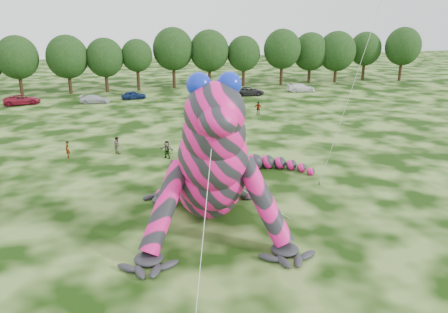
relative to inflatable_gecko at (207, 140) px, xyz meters
The scene contains 25 objects.
ground 8.83m from the inflatable_gecko, 109.75° to the right, with size 240.00×240.00×0.00m, color #16330A.
inflatable_gecko is the anchor object (origin of this frame).
tree_6 53.65m from the inflatable_gecko, 111.93° to the left, with size 6.52×5.86×9.49m, color black, non-canonical shape.
tree_7 51.45m from the inflatable_gecko, 104.14° to the left, with size 6.68×6.01×9.48m, color black, non-canonical shape.
tree_8 50.52m from the inflatable_gecko, 97.62° to the left, with size 6.14×5.53×8.94m, color black, non-canonical shape.
tree_9 50.45m from the inflatable_gecko, 91.61° to the left, with size 5.27×4.74×8.68m, color black, non-canonical shape.
tree_10 51.90m from the inflatable_gecko, 84.57° to the left, with size 7.09×6.38×10.50m, color black, non-canonical shape.
tree_11 52.51m from the inflatable_gecko, 77.57° to the left, with size 7.01×6.31×10.07m, color black, non-canonical shape.
tree_12 53.76m from the inflatable_gecko, 70.97° to the left, with size 5.99×5.39×8.97m, color black, non-canonical shape.
tree_13 55.94m from the inflatable_gecko, 63.85° to the left, with size 6.83×6.15×10.13m, color black, non-canonical shape.
tree_14 60.36m from the inflatable_gecko, 59.12° to the left, with size 6.82×6.14×9.40m, color black, non-canonical shape.
tree_15 62.30m from the inflatable_gecko, 54.71° to the left, with size 7.17×6.45×9.63m, color black, non-canonical shape.
tree_16 67.81m from the inflatable_gecko, 50.68° to the left, with size 6.26×5.63×9.37m, color black, non-canonical shape.
tree_17 70.15m from the inflatable_gecko, 45.16° to the left, with size 6.98×6.28×10.30m, color black, non-canonical shape.
car_2 45.97m from the inflatable_gecko, 114.07° to the left, with size 2.33×5.06×1.41m, color maroon.
car_3 41.35m from the inflatable_gecko, 101.81° to the left, with size 1.74×4.28×1.24m, color silver.
car_4 42.57m from the inflatable_gecko, 93.66° to the left, with size 1.50×3.74×1.27m, color #112251.
car_5 41.30m from the inflatable_gecko, 76.07° to the left, with size 1.35×3.87×1.27m, color beige.
car_6 44.07m from the inflatable_gecko, 69.23° to the left, with size 2.29×4.97×1.38m, color #232325.
car_7 49.45m from the inflatable_gecko, 59.24° to the left, with size 1.92×4.72×1.37m, color white.
spectator_0 17.71m from the inflatable_gecko, 125.66° to the left, with size 0.58×0.38×1.59m, color gray.
spectator_5 12.48m from the inflatable_gecko, 96.18° to the left, with size 1.49×0.48×1.61m, color gray.
spectator_2 22.71m from the inflatable_gecko, 71.49° to the left, with size 1.05×0.60×1.63m, color gray.
spectator_1 15.91m from the inflatable_gecko, 111.48° to the left, with size 0.78×0.61×1.61m, color gray.
spectator_3 30.00m from the inflatable_gecko, 65.18° to the left, with size 1.01×0.42×1.73m, color gray.
Camera 1 is at (-2.94, -19.32, 12.47)m, focal length 35.00 mm.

